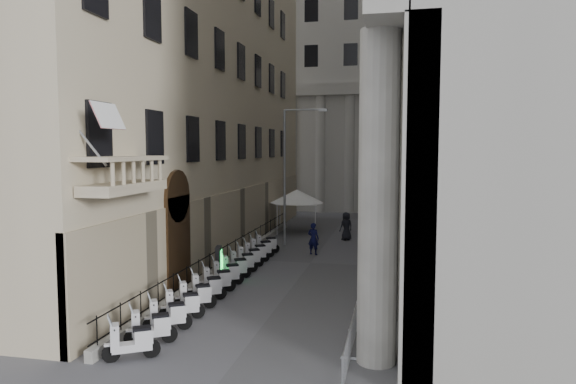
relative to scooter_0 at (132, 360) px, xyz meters
name	(u,v)px	position (x,y,z in m)	size (l,w,h in m)	color
far_building	(355,72)	(3.15, 43.42, 15.00)	(22.00, 10.00, 30.00)	#A6A49D
iron_fence	(233,264)	(-1.15, 13.42, 0.00)	(0.30, 28.00, 1.40)	black
blue_awning	(387,244)	(7.30, 21.42, 0.00)	(1.60, 3.00, 3.00)	navy
flag	(115,352)	(-0.85, 0.42, 0.00)	(1.00, 1.40, 8.20)	#9E0C11
scooter_0	(132,360)	(0.00, 0.00, 0.00)	(0.56, 1.40, 1.50)	silver
scooter_1	(152,344)	(0.00, 1.28, 0.00)	(0.56, 1.40, 1.50)	silver
scooter_2	(168,331)	(0.00, 2.56, 0.00)	(0.56, 1.40, 1.50)	silver
scooter_3	(183,320)	(0.00, 3.83, 0.00)	(0.56, 1.40, 1.50)	silver
scooter_4	(196,310)	(0.00, 5.11, 0.00)	(0.56, 1.40, 1.50)	silver
scooter_5	(207,301)	(0.00, 6.39, 0.00)	(0.56, 1.40, 1.50)	silver
scooter_6	(217,292)	(0.00, 7.67, 0.00)	(0.56, 1.40, 1.50)	silver
scooter_7	(226,285)	(0.00, 8.94, 0.00)	(0.56, 1.40, 1.50)	silver
scooter_8	(235,279)	(0.00, 10.22, 0.00)	(0.56, 1.40, 1.50)	silver
scooter_9	(242,273)	(0.00, 11.50, 0.00)	(0.56, 1.40, 1.50)	silver
scooter_10	(249,267)	(0.00, 12.78, 0.00)	(0.56, 1.40, 1.50)	silver
scooter_11	(255,262)	(0.00, 14.05, 0.00)	(0.56, 1.40, 1.50)	silver
scooter_12	(261,258)	(0.00, 15.33, 0.00)	(0.56, 1.40, 1.50)	silver
scooter_13	(266,254)	(0.00, 16.61, 0.00)	(0.56, 1.40, 1.50)	silver
barrier_0	(346,377)	(6.61, 0.20, 0.00)	(0.60, 2.40, 1.10)	#B2B4BA
barrier_1	(354,344)	(6.61, 2.70, 0.00)	(0.60, 2.40, 1.10)	#B2B4BA
barrier_2	(359,320)	(6.61, 5.20, 0.00)	(0.60, 2.40, 1.10)	#B2B4BA
barrier_3	(363,301)	(6.61, 7.70, 0.00)	(0.60, 2.40, 1.10)	#B2B4BA
barrier_4	(367,286)	(6.61, 10.20, 0.00)	(0.60, 2.40, 1.10)	#B2B4BA
barrier_5	(370,274)	(6.61, 12.70, 0.00)	(0.60, 2.40, 1.10)	#B2B4BA
barrier_6	(372,263)	(6.61, 15.20, 0.00)	(0.60, 2.40, 1.10)	#B2B4BA
barrier_7	(374,255)	(6.61, 17.70, 0.00)	(0.60, 2.40, 1.10)	#B2B4BA
barrier_8	(376,247)	(6.61, 20.20, 0.00)	(0.60, 2.40, 1.10)	#B2B4BA
security_tent	(299,197)	(0.50, 25.07, 2.82)	(4.15, 4.15, 3.37)	silver
street_lamp	(290,164)	(0.90, 19.66, 5.54)	(2.99, 0.31, 9.19)	gray
info_kiosk	(219,263)	(-0.63, 9.65, 0.88)	(0.43, 0.85, 1.73)	black
pedestrian_a	(313,239)	(2.93, 16.96, 0.99)	(0.73, 0.48, 1.99)	black
pedestrian_b	(364,217)	(5.35, 28.40, 0.91)	(0.88, 0.69, 1.81)	black
pedestrian_c	(346,226)	(4.42, 22.49, 1.01)	(0.99, 0.64, 2.02)	black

